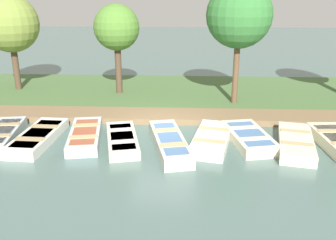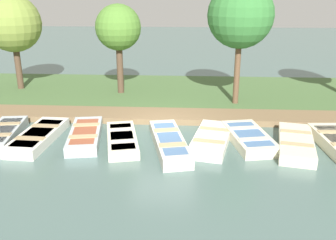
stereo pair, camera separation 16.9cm
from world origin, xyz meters
TOP-DOWN VIEW (x-y plane):
  - ground_plane at (0.00, 0.00)m, footprint 80.00×80.00m
  - shore_bank at (-5.00, 0.00)m, footprint 8.00×24.00m
  - dock_walkway at (-1.49, 0.00)m, footprint 1.56×20.21m
  - rowboat_1 at (1.12, -5.75)m, footprint 3.11×1.43m
  - rowboat_2 at (1.22, -4.41)m, footprint 3.30×1.27m
  - rowboat_3 at (0.99, -2.77)m, footprint 3.23×1.56m
  - rowboat_4 at (1.24, -1.38)m, footprint 3.14×1.65m
  - rowboat_5 at (1.55, 0.32)m, footprint 3.68×1.71m
  - rowboat_6 at (1.05, 1.79)m, footprint 3.31×1.79m
  - rowboat_7 at (0.91, 3.12)m, footprint 3.04×1.79m
  - rowboat_8 at (1.30, 4.66)m, footprint 3.27×1.74m
  - park_tree_far_left at (-5.52, -8.02)m, footprint 2.87×2.87m
  - park_tree_left at (-5.02, -2.54)m, footprint 2.23×2.23m
  - park_tree_center at (-3.52, 3.11)m, footprint 2.88×2.88m

SIDE VIEW (x-z plane):
  - ground_plane at x=0.00m, z-range 0.00..0.00m
  - shore_bank at x=-5.00m, z-range 0.00..0.14m
  - dock_walkway at x=-1.49m, z-range 0.00..0.25m
  - rowboat_4 at x=1.24m, z-range 0.00..0.33m
  - rowboat_6 at x=1.05m, z-range 0.00..0.33m
  - rowboat_2 at x=1.22m, z-range 0.00..0.38m
  - rowboat_3 at x=0.99m, z-range 0.00..0.38m
  - rowboat_7 at x=0.91m, z-range 0.00..0.38m
  - rowboat_8 at x=1.30m, z-range 0.00..0.39m
  - rowboat_1 at x=1.12m, z-range 0.00..0.41m
  - rowboat_5 at x=1.55m, z-range 0.00..0.42m
  - park_tree_left at x=-5.02m, z-range 1.10..5.61m
  - park_tree_far_left at x=-5.52m, z-range 1.01..5.96m
  - park_tree_center at x=-3.52m, z-range 1.31..6.85m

